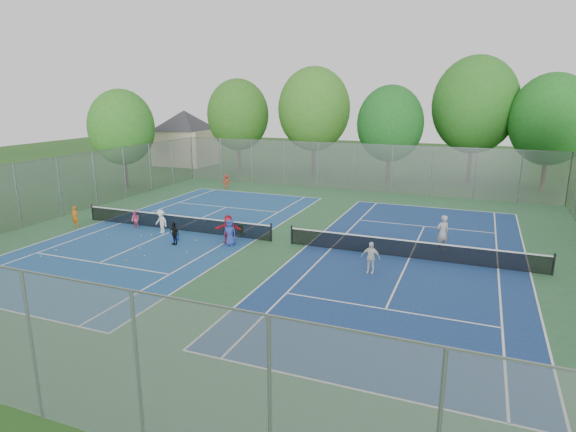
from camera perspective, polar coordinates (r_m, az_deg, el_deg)
The scene contains 37 objects.
ground at distance 26.78m, azimuth -0.80°, elevation -3.19°, with size 120.00×120.00×0.00m, color #1F4917.
court_pad at distance 26.78m, azimuth -0.80°, elevation -3.18°, with size 32.00×32.00×0.01m, color #2C5E37.
court_left at distance 30.06m, azimuth -13.22°, elevation -1.59°, with size 10.97×23.77×0.01m, color navy.
court_right at distance 25.07m, azimuth 14.20°, elevation -4.84°, with size 10.97×23.77×0.01m, color navy.
net_left at distance 29.94m, azimuth -13.27°, elevation -0.78°, with size 12.87×0.10×0.91m, color black.
net_right at distance 24.93m, azimuth 14.27°, elevation -3.89°, with size 12.87×0.10×0.91m, color black.
fence_north at distance 41.22m, azimuth 7.80°, elevation 5.74°, with size 32.00×0.10×4.00m, color gray.
fence_south at distance 13.80m, azimuth -28.04°, elevation -13.51°, with size 32.00×0.10×4.00m, color gray.
fence_west at distance 35.48m, azimuth -25.46°, elevation 3.10°, with size 32.00×0.10×4.00m, color gray.
house at distance 57.37m, azimuth -12.16°, elevation 10.16°, with size 11.03×11.03×7.30m.
tree_nw at distance 51.47m, azimuth -5.94°, elevation 11.83°, with size 6.40×6.40×9.58m.
tree_nl at distance 49.21m, azimuth 3.09°, elevation 12.54°, with size 7.20×7.20×10.69m.
tree_nc at distance 45.34m, azimuth 12.02°, elevation 10.64°, with size 6.00×6.00×8.85m.
tree_nr at distance 47.60m, azimuth 21.29°, elevation 12.15°, with size 7.60×7.60×11.42m.
tree_ne at distance 45.92m, azimuth 28.71°, elevation 9.99°, with size 6.60×6.60×9.77m.
tree_side_w at distance 44.34m, azimuth -19.12°, elevation 9.91°, with size 5.60×5.60×8.47m.
ball_crate at distance 27.89m, azimuth -13.23°, elevation -2.57°, with size 0.32×0.32×0.27m, color blue.
ball_hopper at distance 28.54m, azimuth -5.58°, elevation -1.56°, with size 0.29×0.29×0.56m, color #258A35.
student_a at distance 32.46m, azimuth -23.92°, elevation -0.09°, with size 0.49×0.32×1.34m, color #C06212.
student_b at distance 30.91m, azimuth -17.64°, elevation -0.41°, with size 0.54×0.42×1.11m, color #DD567F.
student_c at distance 29.43m, azimuth -14.80°, elevation -0.63°, with size 0.91×0.52×1.41m, color white.
student_d at distance 27.00m, azimuth -13.34°, elevation -2.02°, with size 0.75×0.31×1.28m, color black.
student_e at distance 26.29m, azimuth -6.91°, elevation -1.95°, with size 0.72×0.47×1.48m, color #2A3D9A.
student_f at distance 26.66m, azimuth -7.08°, elevation -1.58°, with size 1.49×0.48×1.61m, color red.
child_far_baseline at distance 42.36m, azimuth -7.31°, elevation 4.07°, with size 0.78×0.45×1.21m, color #A72717.
instructor at distance 26.48m, azimuth 17.85°, elevation -1.92°, with size 0.70×0.46×1.93m, color gray.
teen_court_b at distance 22.46m, azimuth 9.76°, elevation -4.87°, with size 0.88×0.37×1.51m, color silver.
tennis_ball_0 at distance 28.14m, azimuth -25.76°, elevation -3.71°, with size 0.07×0.07×0.07m, color #D8EF37.
tennis_ball_1 at distance 25.58m, azimuth -16.62°, elevation -4.58°, with size 0.07×0.07×0.07m, color yellow.
tennis_ball_2 at distance 25.17m, azimuth -18.59°, elevation -5.04°, with size 0.07×0.07×0.07m, color #B5CE30.
tennis_ball_3 at distance 30.03m, azimuth -20.65°, elevation -2.12°, with size 0.07×0.07×0.07m, color #BFD431.
tennis_ball_4 at distance 25.67m, azimuth -11.85°, elevation -4.21°, with size 0.07×0.07×0.07m, color #A5CA2F.
tennis_ball_5 at distance 27.47m, azimuth -27.23°, elevation -4.30°, with size 0.07×0.07×0.07m, color #D1E034.
tennis_ball_6 at distance 29.26m, azimuth -15.88°, elevation -2.15°, with size 0.07×0.07×0.07m, color #C6D732.
tennis_ball_7 at distance 26.88m, azimuth -17.09°, elevation -3.70°, with size 0.07×0.07×0.07m, color #C5DD33.
tennis_ball_8 at distance 29.21m, azimuth -16.99°, elevation -2.27°, with size 0.07×0.07×0.07m, color yellow.
tennis_ball_9 at distance 27.52m, azimuth -10.92°, elevation -2.89°, with size 0.07×0.07×0.07m, color #C2E836.
Camera 1 is at (9.82, -23.58, 8.05)m, focal length 30.00 mm.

